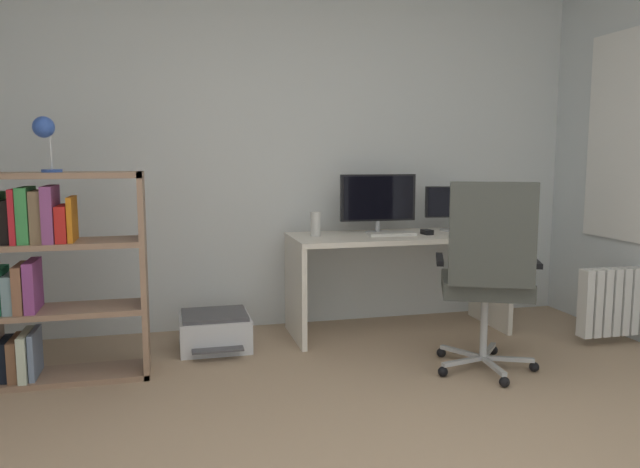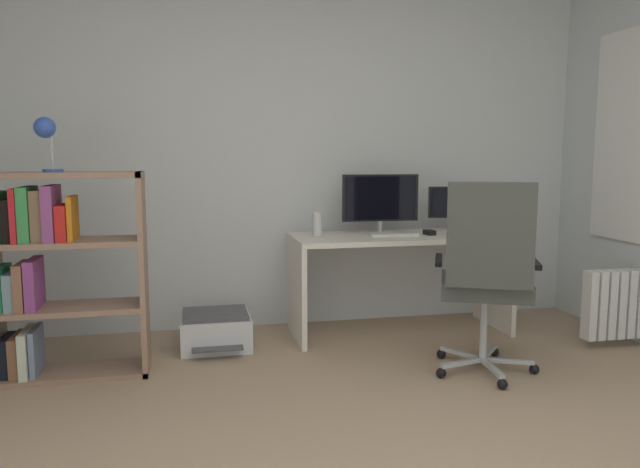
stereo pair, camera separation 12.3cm
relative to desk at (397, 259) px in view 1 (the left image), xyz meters
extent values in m
cube|color=silver|center=(-0.74, 0.45, 0.81)|extent=(4.57, 0.10, 2.70)
cube|color=white|center=(0.00, 0.00, 0.17)|extent=(1.55, 0.63, 0.04)
cube|color=white|center=(-0.76, 0.00, -0.20)|extent=(0.04, 0.60, 0.69)
cube|color=white|center=(0.76, 0.00, -0.20)|extent=(0.04, 0.60, 0.69)
cylinder|color=#B2B5B7|center=(-0.12, 0.10, 0.19)|extent=(0.18, 0.18, 0.01)
cylinder|color=#B2B5B7|center=(-0.12, 0.10, 0.24)|extent=(0.03, 0.03, 0.09)
cube|color=black|center=(-0.12, 0.10, 0.44)|extent=(0.56, 0.06, 0.34)
cube|color=black|center=(-0.12, 0.08, 0.44)|extent=(0.52, 0.03, 0.31)
cylinder|color=#B2B5B7|center=(0.47, 0.10, 0.19)|extent=(0.18, 0.18, 0.01)
cylinder|color=#B2B5B7|center=(0.47, 0.10, 0.25)|extent=(0.03, 0.03, 0.10)
cube|color=black|center=(0.47, 0.10, 0.40)|extent=(0.41, 0.11, 0.23)
cube|color=black|center=(0.47, 0.08, 0.40)|extent=(0.38, 0.07, 0.21)
cube|color=silver|center=(-0.07, -0.05, 0.19)|extent=(0.34, 0.14, 0.02)
cube|color=black|center=(0.20, -0.05, 0.20)|extent=(0.07, 0.10, 0.03)
cylinder|color=silver|center=(-0.60, 0.05, 0.27)|extent=(0.07, 0.07, 0.17)
cube|color=#B7BABC|center=(0.36, -0.94, -0.47)|extent=(0.29, 0.15, 0.02)
sphere|color=black|center=(0.50, -1.00, -0.51)|extent=(0.06, 0.06, 0.06)
cube|color=#B7BABC|center=(0.32, -0.76, -0.47)|extent=(0.22, 0.25, 0.02)
sphere|color=black|center=(0.42, -0.65, -0.51)|extent=(0.06, 0.06, 0.06)
cube|color=#B7BABC|center=(0.15, -0.75, -0.47)|extent=(0.18, 0.28, 0.02)
sphere|color=black|center=(0.07, -0.62, -0.51)|extent=(0.06, 0.06, 0.06)
cube|color=#B7BABC|center=(0.08, -0.91, -0.47)|extent=(0.30, 0.10, 0.02)
sphere|color=black|center=(-0.07, -0.94, -0.51)|extent=(0.06, 0.06, 0.06)
cube|color=#B7BABC|center=(0.21, -1.03, -0.47)|extent=(0.06, 0.30, 0.02)
sphere|color=black|center=(0.19, -1.18, -0.51)|extent=(0.06, 0.06, 0.06)
cylinder|color=#B7BABC|center=(0.22, -0.88, -0.27)|extent=(0.04, 0.04, 0.40)
cube|color=#40433E|center=(0.22, -0.88, -0.02)|extent=(0.65, 0.64, 0.10)
cube|color=#40433E|center=(0.12, -1.12, 0.32)|extent=(0.45, 0.25, 0.58)
cube|color=black|center=(-0.03, -0.77, 0.13)|extent=(0.17, 0.32, 0.03)
cube|color=black|center=(0.47, -0.99, 0.13)|extent=(0.17, 0.32, 0.03)
cube|color=#99755C|center=(-1.76, -0.44, 0.06)|extent=(0.03, 0.32, 1.20)
cube|color=#99755C|center=(-2.17, -0.44, 0.64)|extent=(0.86, 0.32, 0.03)
cube|color=#99755C|center=(-2.17, -0.44, -0.52)|extent=(0.86, 0.32, 0.03)
cube|color=#99755C|center=(-2.17, -0.44, -0.13)|extent=(0.79, 0.32, 0.03)
cube|color=#99755C|center=(-2.17, -0.44, 0.25)|extent=(0.79, 0.32, 0.03)
cube|color=black|center=(-2.53, -0.43, -0.39)|extent=(0.06, 0.24, 0.22)
cube|color=brown|center=(-2.47, -0.44, -0.39)|extent=(0.05, 0.27, 0.23)
cube|color=silver|center=(-2.42, -0.44, -0.38)|extent=(0.05, 0.29, 0.26)
cube|color=#7385A5|center=(-2.37, -0.43, -0.37)|extent=(0.03, 0.27, 0.27)
cube|color=#228455|center=(-2.53, -0.43, 0.01)|extent=(0.05, 0.24, 0.25)
cube|color=#76979F|center=(-2.47, -0.45, -0.01)|extent=(0.05, 0.24, 0.21)
cube|color=#915F46|center=(-2.42, -0.44, 0.01)|extent=(0.05, 0.27, 0.27)
cube|color=#94438D|center=(-2.36, -0.44, 0.02)|extent=(0.06, 0.27, 0.28)
cube|color=black|center=(-2.47, -0.43, 0.39)|extent=(0.05, 0.24, 0.24)
cube|color=red|center=(-2.42, -0.45, 0.42)|extent=(0.03, 0.28, 0.30)
cube|color=#3C974D|center=(-2.37, -0.44, 0.42)|extent=(0.06, 0.28, 0.31)
cube|color=#83694C|center=(-2.31, -0.44, 0.41)|extent=(0.06, 0.25, 0.29)
cube|color=#914886|center=(-2.24, -0.44, 0.43)|extent=(0.06, 0.29, 0.31)
cube|color=red|center=(-2.18, -0.44, 0.37)|extent=(0.06, 0.27, 0.20)
cube|color=orange|center=(-2.13, -0.44, 0.40)|extent=(0.03, 0.24, 0.25)
cylinder|color=#3155B5|center=(-2.23, -0.44, 0.67)|extent=(0.11, 0.11, 0.02)
cylinder|color=silver|center=(-2.23, -0.44, 0.77)|extent=(0.01, 0.01, 0.20)
sphere|color=#3155B5|center=(-2.26, -0.44, 0.91)|extent=(0.12, 0.12, 0.12)
cube|color=silver|center=(-1.33, -0.08, -0.43)|extent=(0.46, 0.41, 0.22)
cube|color=#4C4C51|center=(-1.33, -0.08, -0.31)|extent=(0.43, 0.37, 0.02)
cube|color=#4C4C51|center=(-1.33, -0.32, -0.47)|extent=(0.32, 0.10, 0.01)
cube|color=white|center=(1.12, -0.63, -0.25)|extent=(0.06, 0.10, 0.47)
cube|color=white|center=(1.19, -0.63, -0.25)|extent=(0.06, 0.10, 0.47)
cube|color=white|center=(1.26, -0.63, -0.25)|extent=(0.06, 0.10, 0.47)
cube|color=white|center=(1.34, -0.63, -0.25)|extent=(0.06, 0.10, 0.47)
cube|color=white|center=(1.41, -0.63, -0.25)|extent=(0.06, 0.10, 0.47)
cube|color=white|center=(1.49, -0.63, -0.25)|extent=(0.06, 0.10, 0.47)
camera|label=1|loc=(-1.60, -4.11, 0.75)|focal=34.25mm
camera|label=2|loc=(-1.48, -4.13, 0.75)|focal=34.25mm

